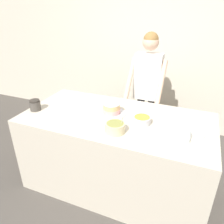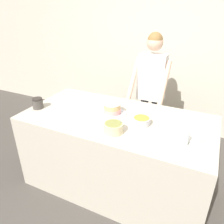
# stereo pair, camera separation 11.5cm
# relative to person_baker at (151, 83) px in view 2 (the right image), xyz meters

# --- Properties ---
(ground_plane) EXTENTS (14.00, 14.00, 0.00)m
(ground_plane) POSITION_rel_person_baker_xyz_m (-0.11, -1.33, -1.01)
(ground_plane) COLOR #4C4742
(wall_back) EXTENTS (10.00, 0.05, 2.60)m
(wall_back) POSITION_rel_person_baker_xyz_m (-0.11, 0.80, 0.29)
(wall_back) COLOR beige
(wall_back) RESTS_ON ground_plane
(counter) EXTENTS (1.95, 0.98, 0.88)m
(counter) POSITION_rel_person_baker_xyz_m (-0.11, -0.84, -0.57)
(counter) COLOR beige
(counter) RESTS_ON ground_plane
(person_baker) EXTENTS (0.46, 0.45, 1.64)m
(person_baker) POSITION_rel_person_baker_xyz_m (0.00, 0.00, 0.00)
(person_baker) COLOR #2D2D38
(person_baker) RESTS_ON ground_plane
(cake) EXTENTS (0.30, 0.30, 0.12)m
(cake) POSITION_rel_person_baker_xyz_m (-0.19, -0.79, -0.08)
(cake) COLOR silver
(cake) RESTS_ON counter
(frosting_bowl_olive) EXTENTS (0.18, 0.18, 0.19)m
(frosting_bowl_olive) POSITION_rel_person_baker_xyz_m (-0.02, -1.12, -0.08)
(frosting_bowl_olive) COLOR beige
(frosting_bowl_olive) RESTS_ON counter
(frosting_bowl_orange) EXTENTS (0.17, 0.17, 0.07)m
(frosting_bowl_orange) POSITION_rel_person_baker_xyz_m (0.16, -0.87, -0.09)
(frosting_bowl_orange) COLOR silver
(frosting_bowl_orange) RESTS_ON counter
(drinking_glass) EXTENTS (0.06, 0.06, 0.13)m
(drinking_glass) POSITION_rel_person_baker_xyz_m (0.60, -1.04, -0.06)
(drinking_glass) COLOR silver
(drinking_glass) RESTS_ON counter
(ceramic_plate) EXTENTS (0.22, 0.22, 0.01)m
(ceramic_plate) POSITION_rel_person_baker_xyz_m (0.63, -0.89, -0.12)
(ceramic_plate) COLOR white
(ceramic_plate) RESTS_ON counter
(stoneware_jar) EXTENTS (0.12, 0.12, 0.12)m
(stoneware_jar) POSITION_rel_person_baker_xyz_m (-0.99, -1.02, -0.07)
(stoneware_jar) COLOR #4C4742
(stoneware_jar) RESTS_ON counter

